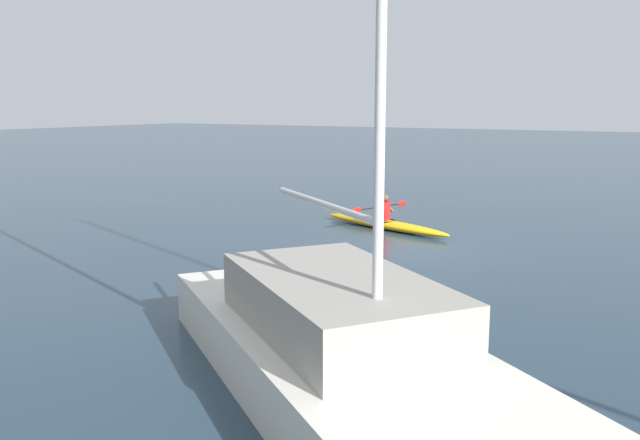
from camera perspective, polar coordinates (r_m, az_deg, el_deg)
The scene contains 4 objects.
ground_plane at distance 17.29m, azimuth 7.08°, elevation -2.52°, with size 160.00×160.00×0.00m, color #233847.
kayak at distance 20.05m, azimuth 5.53°, elevation -0.35°, with size 4.75×2.01×0.28m.
kayaker at distance 19.97m, azimuth 5.53°, elevation 0.97°, with size 0.76×2.30×0.76m.
sailboat_far_left_berth at distance 8.47m, azimuth 2.69°, elevation -11.50°, with size 8.29×7.02×11.57m.
Camera 1 is at (-6.54, 15.57, 3.72)m, focal length 37.46 mm.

